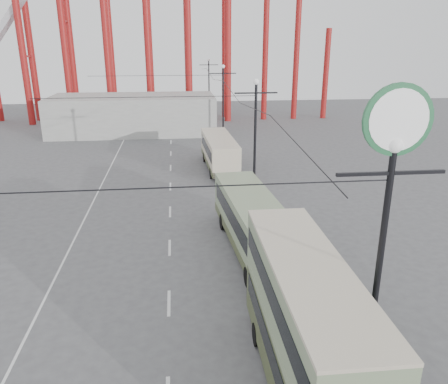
{
  "coord_description": "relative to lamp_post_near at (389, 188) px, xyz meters",
  "views": [
    {
      "loc": [
        -0.4,
        -14.18,
        11.77
      ],
      "look_at": [
        2.47,
        11.3,
        3.0
      ],
      "focal_mm": 35.0,
      "sensor_mm": 36.0,
      "label": 1
    }
  ],
  "objects": [
    {
      "name": "fairground_shed",
      "position": [
        -11.6,
        50.0,
        -5.36
      ],
      "size": [
        22.0,
        10.0,
        5.0
      ],
      "primitive_type": "cube",
      "color": "#979792",
      "rests_on": "ground"
    },
    {
      "name": "lamp_post_distant",
      "position": [
        0.0,
        65.0,
        -3.18
      ],
      "size": [
        3.2,
        0.44,
        9.32
      ],
      "color": "black",
      "rests_on": "ground"
    },
    {
      "name": "double_decker_bus",
      "position": [
        -1.92,
        0.87,
        -4.99
      ],
      "size": [
        2.51,
        9.58,
        5.13
      ],
      "rotation": [
        0.0,
        0.0,
        -0.01
      ],
      "color": "#353F21",
      "rests_on": "ground"
    },
    {
      "name": "ground",
      "position": [
        -5.6,
        3.0,
        -7.86
      ],
      "size": [
        160.0,
        160.0,
        0.0
      ],
      "primitive_type": "plane",
      "color": "#4F4E51",
      "rests_on": "ground"
    },
    {
      "name": "single_decker_cream",
      "position": [
        -1.81,
        30.2,
        -6.08
      ],
      "size": [
        2.9,
        10.26,
        3.17
      ],
      "rotation": [
        0.0,
        0.0,
        0.03
      ],
      "color": "beige",
      "rests_on": "ground"
    },
    {
      "name": "lamp_post_near",
      "position": [
        0.0,
        0.0,
        0.0
      ],
      "size": [
        3.2,
        0.44,
        10.8
      ],
      "color": "black",
      "rests_on": "ground"
    },
    {
      "name": "road_markings",
      "position": [
        -6.46,
        22.7,
        -7.86
      ],
      "size": [
        12.52,
        120.0,
        0.01
      ],
      "color": "silver",
      "rests_on": "ground"
    },
    {
      "name": "pedestrian",
      "position": [
        -2.77,
        15.32,
        -6.96
      ],
      "size": [
        0.69,
        0.49,
        1.8
      ],
      "primitive_type": "imported",
      "rotation": [
        0.0,
        0.0,
        3.23
      ],
      "color": "black",
      "rests_on": "ground"
    },
    {
      "name": "lamp_post_mid",
      "position": [
        0.0,
        21.0,
        -3.18
      ],
      "size": [
        3.2,
        0.44,
        9.32
      ],
      "color": "black",
      "rests_on": "ground"
    },
    {
      "name": "lamp_post_far",
      "position": [
        0.0,
        43.0,
        -3.18
      ],
      "size": [
        3.2,
        0.44,
        9.32
      ],
      "color": "black",
      "rests_on": "ground"
    },
    {
      "name": "single_decker_green",
      "position": [
        -1.66,
        12.04,
        -6.02
      ],
      "size": [
        3.44,
        11.67,
        3.25
      ],
      "rotation": [
        0.0,
        0.0,
        0.07
      ],
      "color": "gray",
      "rests_on": "ground"
    }
  ]
}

